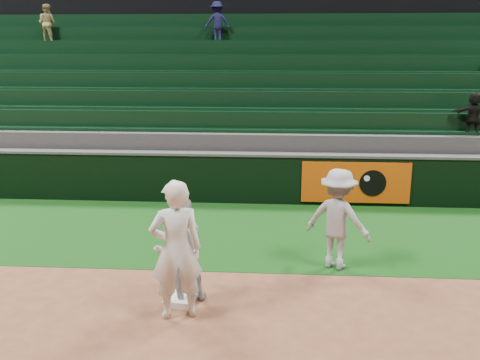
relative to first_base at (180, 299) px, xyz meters
name	(u,v)px	position (x,y,z in m)	size (l,w,h in m)	color
ground	(205,296)	(0.35, 0.25, -0.05)	(70.00, 70.00, 0.00)	brown
foul_grass	(224,231)	(0.35, 3.25, -0.04)	(36.00, 4.20, 0.01)	#0D360E
first_base	(180,299)	(0.00, 0.00, 0.00)	(0.43, 0.43, 0.10)	white
first_baseman	(176,250)	(0.04, -0.41, 0.97)	(0.74, 0.49, 2.04)	white
baserunner	(180,250)	(0.00, 0.09, 0.77)	(0.80, 0.62, 1.65)	#ABAEB6
base_coach	(338,219)	(2.50, 1.52, 0.84)	(1.14, 0.66, 1.77)	#A2A5AF
field_wall	(234,177)	(0.37, 5.45, 0.58)	(36.00, 0.45, 1.25)	black
stadium_seating	(242,115)	(0.34, 9.22, 1.65)	(36.00, 5.95, 5.17)	#333335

